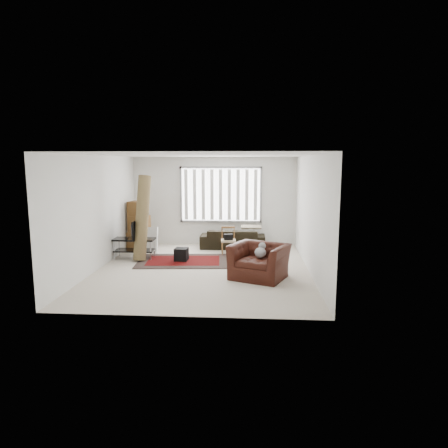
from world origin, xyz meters
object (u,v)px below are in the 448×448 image
Objects in this scene: sofa at (233,236)px; armchair at (259,259)px; side_chair at (228,239)px; tv_stand at (134,244)px; moving_boxes at (139,227)px.

sofa is 3.19m from armchair.
sofa is at bearing 78.56° from side_chair.
tv_stand is 3.65m from armchair.
tv_stand is 2.56m from side_chair.
sofa is at bearing 126.79° from armchair.
armchair is (0.81, -2.32, 0.01)m from side_chair.
armchair reaches higher than sofa.
sofa is 1.30× the size of armchair.
armchair reaches higher than tv_stand.
moving_boxes is at bearing 165.05° from armchair.
tv_stand is 1.42× the size of side_chair.
armchair is at bearing -26.30° from tv_stand.
sofa is at bearing 30.30° from tv_stand.
moving_boxes reaches higher than sofa.
side_chair is (-0.09, -0.79, 0.05)m from sofa.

